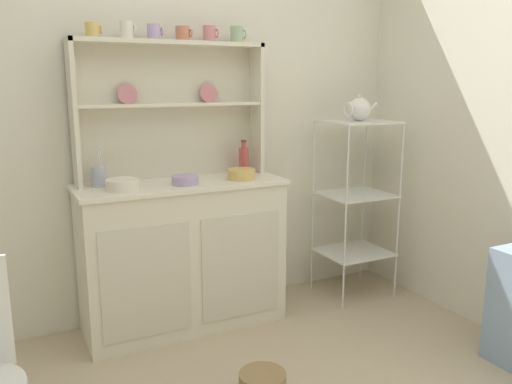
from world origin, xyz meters
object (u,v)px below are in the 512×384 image
(jam_bottle, at_px, (244,160))
(cup_gold_0, at_px, (92,30))
(porcelain_teapot, at_px, (359,109))
(hutch_shelf_unit, at_px, (169,100))
(bakers_rack, at_px, (356,189))
(utensil_jar, at_px, (99,176))
(hutch_cabinet, at_px, (183,253))
(bowl_mixing_large, at_px, (123,185))

(jam_bottle, bearing_deg, cup_gold_0, 177.57)
(cup_gold_0, xyz_separation_m, porcelain_teapot, (1.60, -0.19, -0.43))
(hutch_shelf_unit, xyz_separation_m, porcelain_teapot, (1.18, -0.23, -0.07))
(bakers_rack, height_order, porcelain_teapot, porcelain_teapot)
(jam_bottle, bearing_deg, utensil_jar, -179.41)
(hutch_cabinet, height_order, hutch_shelf_unit, hutch_shelf_unit)
(hutch_cabinet, bearing_deg, bakers_rack, -3.13)
(cup_gold_0, height_order, utensil_jar, cup_gold_0)
(bakers_rack, xyz_separation_m, utensil_jar, (-1.62, 0.14, 0.19))
(hutch_shelf_unit, height_order, jam_bottle, hutch_shelf_unit)
(bakers_rack, xyz_separation_m, porcelain_teapot, (-0.00, 0.00, 0.52))
(jam_bottle, distance_m, utensil_jar, 0.87)
(bakers_rack, relative_size, porcelain_teapot, 4.93)
(hutch_cabinet, height_order, utensil_jar, utensil_jar)
(bowl_mixing_large, distance_m, jam_bottle, 0.80)
(porcelain_teapot, bearing_deg, hutch_shelf_unit, 168.96)
(bakers_rack, height_order, jam_bottle, bakers_rack)
(hutch_shelf_unit, height_order, bowl_mixing_large, hutch_shelf_unit)
(hutch_shelf_unit, bearing_deg, hutch_cabinet, -90.00)
(cup_gold_0, distance_m, bowl_mixing_large, 0.82)
(hutch_cabinet, bearing_deg, utensil_jar, 169.91)
(hutch_cabinet, bearing_deg, bowl_mixing_large, -167.95)
(bakers_rack, height_order, bowl_mixing_large, bakers_rack)
(bowl_mixing_large, bearing_deg, cup_gold_0, 109.71)
(hutch_cabinet, relative_size, jam_bottle, 5.62)
(bowl_mixing_large, bearing_deg, hutch_cabinet, 12.05)
(bakers_rack, bearing_deg, hutch_cabinet, 176.87)
(jam_bottle, bearing_deg, porcelain_teapot, -11.42)
(cup_gold_0, bearing_deg, utensil_jar, -115.16)
(cup_gold_0, relative_size, porcelain_teapot, 0.36)
(jam_bottle, height_order, porcelain_teapot, porcelain_teapot)
(porcelain_teapot, bearing_deg, bakers_rack, -0.00)
(utensil_jar, bearing_deg, hutch_shelf_unit, 11.54)
(hutch_cabinet, height_order, cup_gold_0, cup_gold_0)
(bowl_mixing_large, distance_m, porcelain_teapot, 1.57)
(hutch_cabinet, distance_m, utensil_jar, 0.65)
(cup_gold_0, xyz_separation_m, utensil_jar, (-0.02, -0.05, -0.76))
(bakers_rack, distance_m, jam_bottle, 0.80)
(hutch_shelf_unit, distance_m, porcelain_teapot, 1.21)
(cup_gold_0, xyz_separation_m, bowl_mixing_large, (0.07, -0.20, -0.79))
(hutch_cabinet, xyz_separation_m, bowl_mixing_large, (-0.34, -0.07, 0.45))
(porcelain_teapot, bearing_deg, cup_gold_0, 173.32)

